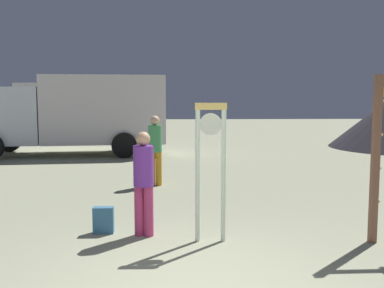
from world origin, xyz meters
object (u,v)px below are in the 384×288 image
at_px(backpack, 104,220).
at_px(box_truck_near, 84,112).
at_px(person_near_clock, 144,178).
at_px(standing_clock, 211,159).
at_px(person_distant, 155,147).
at_px(box_truck_far, 72,107).

height_order(backpack, box_truck_near, box_truck_near).
height_order(person_near_clock, box_truck_near, box_truck_near).
bearing_deg(standing_clock, person_near_clock, 163.07).
distance_m(backpack, person_distant, 3.94).
xyz_separation_m(person_near_clock, person_distant, (0.03, 3.99, 0.05)).
bearing_deg(box_truck_far, person_distant, -70.20).
xyz_separation_m(box_truck_near, box_truck_far, (-2.27, 8.19, -0.02)).
relative_size(backpack, person_distant, 0.24).
height_order(standing_clock, person_distant, standing_clock).
distance_m(standing_clock, box_truck_far, 19.65).
bearing_deg(backpack, person_near_clock, -14.88).
relative_size(standing_clock, person_near_clock, 1.27).
distance_m(backpack, box_truck_far, 18.78).
bearing_deg(backpack, standing_clock, -16.13).
bearing_deg(backpack, person_distant, 79.93).
bearing_deg(person_distant, box_truck_near, 115.15).
height_order(backpack, person_distant, person_distant).
height_order(standing_clock, person_near_clock, standing_clock).
bearing_deg(box_truck_near, person_near_clock, -74.22).
height_order(person_near_clock, box_truck_far, box_truck_far).
relative_size(person_near_clock, person_distant, 0.95).
relative_size(standing_clock, box_truck_far, 0.30).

